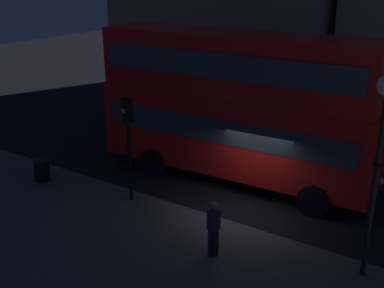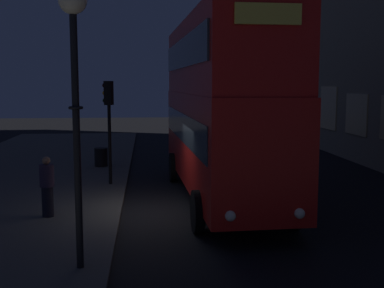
{
  "view_description": "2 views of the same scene",
  "coord_description": "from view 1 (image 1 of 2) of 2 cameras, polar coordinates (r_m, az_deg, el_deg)",
  "views": [
    {
      "loc": [
        6.77,
        -13.35,
        7.89
      ],
      "look_at": [
        -2.43,
        0.5,
        1.83
      ],
      "focal_mm": 45.47,
      "sensor_mm": 36.0,
      "label": 1
    },
    {
      "loc": [
        13.89,
        -0.23,
        3.75
      ],
      "look_at": [
        -2.18,
        1.29,
        1.73
      ],
      "focal_mm": 45.4,
      "sensor_mm": 36.0,
      "label": 2
    }
  ],
  "objects": [
    {
      "name": "sidewalk_slab",
      "position": [
        13.24,
        -4.84,
        -16.33
      ],
      "size": [
        44.0,
        8.24,
        0.12
      ],
      "primitive_type": "cube",
      "color": "#4C4944",
      "rests_on": "ground"
    },
    {
      "name": "litter_bin",
      "position": [
        19.56,
        -17.19,
        -3.04
      ],
      "size": [
        0.58,
        0.58,
        0.82
      ],
      "primitive_type": "cylinder",
      "color": "black",
      "rests_on": "sidewalk_slab"
    },
    {
      "name": "pedestrian",
      "position": [
        13.94,
        2.54,
        -9.78
      ],
      "size": [
        0.39,
        0.39,
        1.66
      ],
      "rotation": [
        0.0,
        0.0,
        4.75
      ],
      "color": "black",
      "rests_on": "sidewalk_slab"
    },
    {
      "name": "double_decker_bus",
      "position": [
        18.22,
        5.04,
        5.0
      ],
      "size": [
        10.89,
        3.04,
        5.71
      ],
      "rotation": [
        0.0,
        0.0,
        0.04
      ],
      "color": "red",
      "rests_on": "ground"
    },
    {
      "name": "street_lamp",
      "position": [
        12.55,
        21.47,
        1.81
      ],
      "size": [
        0.55,
        0.55,
        5.45
      ],
      "color": "black",
      "rests_on": "sidewalk_slab"
    },
    {
      "name": "traffic_light_near_kerb",
      "position": [
        16.54,
        -7.56,
        1.93
      ],
      "size": [
        0.38,
        0.4,
        3.72
      ],
      "rotation": [
        0.0,
        0.0,
        -0.29
      ],
      "color": "black",
      "rests_on": "sidewalk_slab"
    },
    {
      "name": "ground_plane",
      "position": [
        16.92,
        5.99,
        -7.89
      ],
      "size": [
        80.0,
        80.0,
        0.0
      ],
      "primitive_type": "plane",
      "color": "black"
    }
  ]
}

